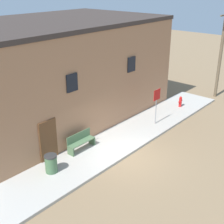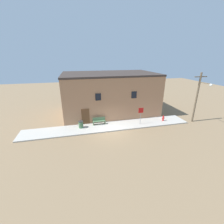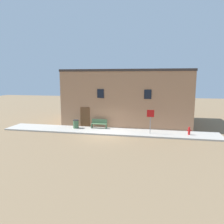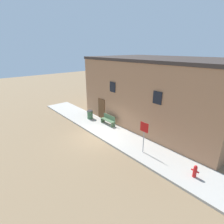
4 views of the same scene
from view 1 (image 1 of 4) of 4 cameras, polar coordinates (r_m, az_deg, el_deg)
ground_plane at (r=15.99m, az=2.79°, el=-8.29°), size 80.00×80.00×0.00m
sidewalk at (r=16.70m, az=-0.90°, el=-6.50°), size 20.95×2.72×0.15m
brick_building at (r=20.16m, az=-10.31°, el=7.60°), size 13.77×8.45×6.14m
fire_hydrant at (r=22.14m, az=12.39°, el=1.88°), size 0.43×0.20×0.74m
stop_sign at (r=18.78m, az=8.16°, el=2.18°), size 0.66×0.06×2.21m
bench at (r=16.26m, az=-5.75°, el=-5.38°), size 1.60×0.44×0.91m
trash_bin at (r=14.66m, az=-11.08°, el=-9.23°), size 0.58×0.58×0.86m
utility_pole at (r=24.41m, az=19.72°, el=10.69°), size 1.80×1.97×6.58m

